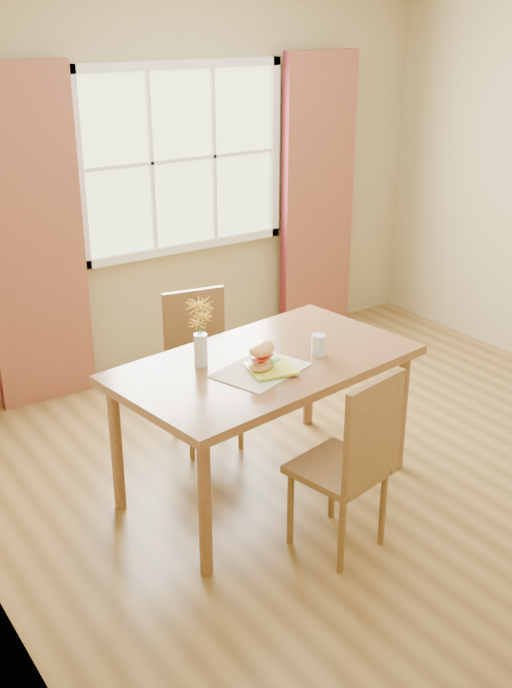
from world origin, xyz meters
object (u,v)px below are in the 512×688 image
at_px(dining_table, 265,374).
at_px(water_glass, 319,346).
at_px(chair_far, 201,361).
at_px(flower_vase, 200,327).
at_px(croissant_sandwich, 262,356).
at_px(chair_near, 353,457).

height_order(dining_table, water_glass, water_glass).
distance_m(chair_far, water_glass, 0.90).
relative_size(water_glass, flower_vase, 0.32).
height_order(dining_table, croissant_sandwich, croissant_sandwich).
xyz_separation_m(croissant_sandwich, water_glass, (0.37, 0.00, -0.03)).
xyz_separation_m(croissant_sandwich, flower_vase, (-0.22, 0.23, 0.13)).
xyz_separation_m(chair_far, croissant_sandwich, (-0.11, -0.80, 0.35)).
bearing_deg(chair_near, water_glass, 55.57).
bearing_deg(dining_table, flower_vase, 150.00).
bearing_deg(water_glass, croissant_sandwich, -179.63).
distance_m(chair_far, croissant_sandwich, 0.88).
height_order(chair_far, flower_vase, flower_vase).
bearing_deg(dining_table, chair_near, -96.66).
xyz_separation_m(dining_table, chair_far, (0.01, 0.70, -0.19)).
height_order(dining_table, chair_far, chair_far).
bearing_deg(croissant_sandwich, chair_far, 42.77).
bearing_deg(flower_vase, chair_near, -68.20).
relative_size(dining_table, water_glass, 14.89).
relative_size(chair_near, chair_far, 1.03).
xyz_separation_m(chair_near, croissant_sandwich, (-0.11, 0.60, 0.33)).
xyz_separation_m(dining_table, chair_near, (0.02, -0.70, -0.17)).
distance_m(dining_table, flower_vase, 0.45).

